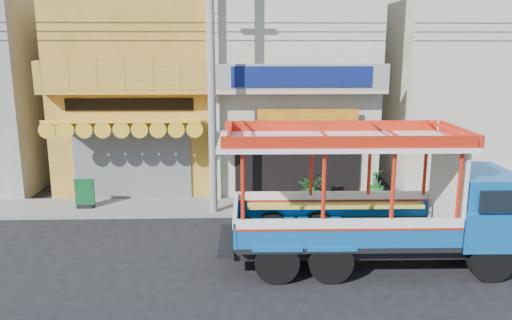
{
  "coord_description": "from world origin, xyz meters",
  "views": [
    {
      "loc": [
        -0.1,
        -12.73,
        5.45
      ],
      "look_at": [
        0.39,
        2.5,
        2.07
      ],
      "focal_mm": 35.0,
      "sensor_mm": 36.0,
      "label": 1
    }
  ],
  "objects_px": {
    "green_sign": "(85,196)",
    "potted_plant_c": "(376,184)",
    "utility_pole": "(216,63)",
    "potted_plant_a": "(312,188)",
    "songthaew_truck": "(397,200)"
  },
  "relations": [
    {
      "from": "utility_pole",
      "to": "potted_plant_a",
      "type": "height_order",
      "value": "utility_pole"
    },
    {
      "from": "songthaew_truck",
      "to": "potted_plant_a",
      "type": "relative_size",
      "value": 6.85
    },
    {
      "from": "green_sign",
      "to": "potted_plant_c",
      "type": "relative_size",
      "value": 0.95
    },
    {
      "from": "potted_plant_a",
      "to": "songthaew_truck",
      "type": "bearing_deg",
      "value": -112.79
    },
    {
      "from": "potted_plant_c",
      "to": "green_sign",
      "type": "bearing_deg",
      "value": -52.69
    },
    {
      "from": "songthaew_truck",
      "to": "potted_plant_a",
      "type": "xyz_separation_m",
      "value": [
        -1.44,
        4.91,
        -1.05
      ]
    },
    {
      "from": "songthaew_truck",
      "to": "green_sign",
      "type": "bearing_deg",
      "value": 153.39
    },
    {
      "from": "songthaew_truck",
      "to": "green_sign",
      "type": "xyz_separation_m",
      "value": [
        -9.29,
        4.66,
        -1.18
      ]
    },
    {
      "from": "utility_pole",
      "to": "songthaew_truck",
      "type": "bearing_deg",
      "value": -40.93
    },
    {
      "from": "utility_pole",
      "to": "potted_plant_c",
      "type": "distance_m",
      "value": 7.33
    },
    {
      "from": "utility_pole",
      "to": "green_sign",
      "type": "relative_size",
      "value": 27.62
    },
    {
      "from": "utility_pole",
      "to": "potted_plant_c",
      "type": "height_order",
      "value": "utility_pole"
    },
    {
      "from": "potted_plant_a",
      "to": "potted_plant_c",
      "type": "height_order",
      "value": "potted_plant_a"
    },
    {
      "from": "green_sign",
      "to": "potted_plant_a",
      "type": "xyz_separation_m",
      "value": [
        7.86,
        0.25,
        0.14
      ]
    },
    {
      "from": "utility_pole",
      "to": "songthaew_truck",
      "type": "distance_m",
      "value": 7.04
    }
  ]
}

